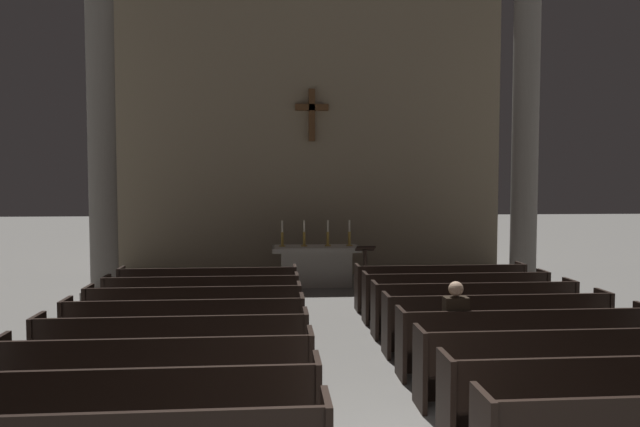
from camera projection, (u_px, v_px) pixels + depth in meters
The scene contains 24 objects.
pew_left_row_2 at pixel (137, 411), 5.55m from camera, with size 3.50×0.50×0.95m.
pew_left_row_3 at pixel (158, 375), 6.57m from camera, with size 3.50×0.50×0.95m.
pew_left_row_4 at pixel (174, 349), 7.60m from camera, with size 3.50×0.50×0.95m.
pew_left_row_5 at pixel (186, 329), 8.62m from camera, with size 3.50×0.50×0.95m.
pew_left_row_6 at pixel (195, 313), 9.64m from camera, with size 3.50×0.50×0.95m.
pew_left_row_7 at pixel (203, 300), 10.67m from camera, with size 3.50×0.50×0.95m.
pew_left_row_8 at pixel (209, 290), 11.69m from camera, with size 3.50×0.50×0.95m.
pew_right_row_2 at pixel (612, 397), 5.92m from camera, with size 3.50×0.50×0.95m.
pew_right_row_3 at pixel (563, 365), 6.94m from camera, with size 3.50×0.50×0.95m.
pew_right_row_4 at pixel (525, 341), 7.96m from camera, with size 3.50×0.50×0.95m.
pew_right_row_5 at pixel (497, 323), 8.99m from camera, with size 3.50×0.50×0.95m.
pew_right_row_6 at pixel (474, 308), 10.01m from camera, with size 3.50×0.50×0.95m.
pew_right_row_7 at pixel (455, 296), 11.04m from camera, with size 3.50×0.50×0.95m.
pew_right_row_8 at pixel (440, 287), 12.06m from camera, with size 3.50×0.50×0.95m.
column_left_second at pixel (102, 141), 13.09m from camera, with size 0.91×0.91×7.28m.
column_right_second at pixel (525, 143), 13.86m from camera, with size 0.91×0.91×7.28m.
altar at pixel (316, 265), 14.78m from camera, with size 2.20×0.90×1.01m.
candlestick_outer_left at pixel (282, 238), 14.68m from camera, with size 0.16×0.16×0.65m.
candlestick_inner_left at pixel (304, 238), 14.72m from camera, with size 0.16×0.16×0.65m.
candlestick_inner_right at pixel (328, 238), 14.77m from camera, with size 0.16×0.16×0.65m.
candlestick_outer_right at pixel (349, 238), 14.81m from camera, with size 0.16×0.16×0.65m.
apse_with_cross at pixel (311, 131), 16.41m from camera, with size 10.76×0.42×8.13m.
lectern at pixel (365, 271), 13.67m from camera, with size 0.44×0.36×1.15m.
lone_worshipper at pixel (454, 326), 7.91m from camera, with size 0.32×0.43×1.32m.
Camera 1 is at (-1.05, -4.56, 2.67)m, focal length 32.84 mm.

